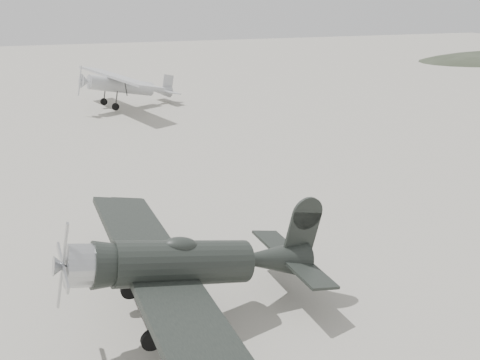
% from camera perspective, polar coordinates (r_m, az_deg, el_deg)
% --- Properties ---
extents(ground, '(160.00, 160.00, 0.00)m').
position_cam_1_polar(ground, '(19.40, 4.98, -6.95)').
color(ground, gray).
rests_on(ground, ground).
extents(lowwing_monoplane, '(8.13, 11.33, 3.64)m').
position_cam_1_polar(lowwing_monoplane, '(14.09, -5.47, -10.05)').
color(lowwing_monoplane, black).
rests_on(lowwing_monoplane, ground).
extents(highwing_monoplane, '(8.67, 11.78, 3.40)m').
position_cam_1_polar(highwing_monoplane, '(41.46, -13.85, 11.41)').
color(highwing_monoplane, '#96979B').
rests_on(highwing_monoplane, ground).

